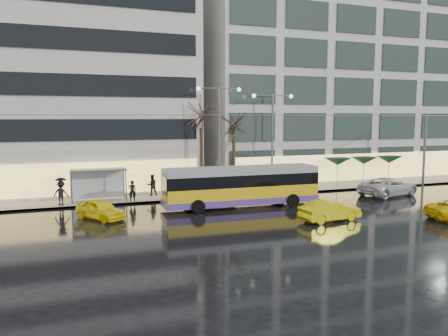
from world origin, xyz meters
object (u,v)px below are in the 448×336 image
bus_shelter (93,178)px  taxi_a (100,209)px  street_lamp_near (219,125)px  trolleybus (241,187)px

bus_shelter → taxi_a: bearing=-89.0°
bus_shelter → street_lamp_near: bearing=0.6°
trolleybus → street_lamp_near: bearing=89.0°
bus_shelter → taxi_a: size_ratio=1.11×
bus_shelter → taxi_a: (0.11, -5.90, -1.31)m
trolleybus → taxi_a: size_ratio=3.08×
street_lamp_near → taxi_a: bearing=-149.7°
bus_shelter → taxi_a: 6.05m
bus_shelter → street_lamp_near: (10.38, 0.11, 4.03)m
trolleybus → taxi_a: 10.23m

